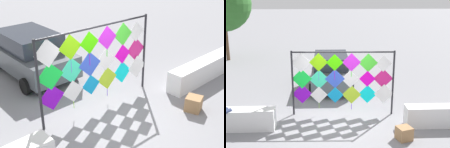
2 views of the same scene
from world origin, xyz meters
TOP-DOWN VIEW (x-y plane):
  - ground at (0.00, 0.00)m, footprint 120.00×120.00m
  - plaza_ledge_right at (4.28, -0.24)m, footprint 4.13×0.53m
  - kite_display_rack at (0.11, 0.88)m, footprint 3.78×0.17m
  - parked_car at (-0.24, 4.31)m, footprint 1.98×4.09m
  - cardboard_box_large at (1.94, -1.16)m, footprint 0.55×0.54m

SIDE VIEW (x-z plane):
  - ground at x=0.00m, z-range 0.00..0.00m
  - cardboard_box_large at x=1.94m, z-range 0.00..0.42m
  - plaza_ledge_right at x=4.28m, z-range 0.00..0.73m
  - parked_car at x=-0.24m, z-range 0.01..1.60m
  - kite_display_rack at x=0.11m, z-range 0.25..2.69m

